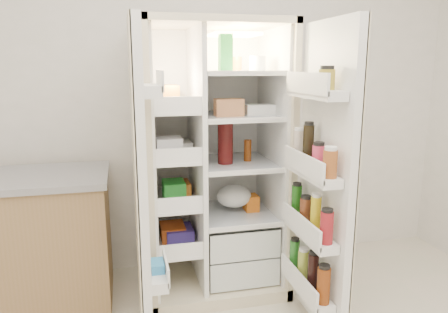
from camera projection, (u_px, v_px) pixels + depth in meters
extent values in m
cube|color=silver|center=(199.00, 90.00, 3.12)|extent=(4.00, 0.02, 2.70)
cube|color=beige|center=(204.00, 151.00, 3.15)|extent=(0.92, 0.04, 1.80)
cube|color=beige|center=(146.00, 164.00, 2.73)|extent=(0.04, 0.70, 1.80)
cube|color=beige|center=(275.00, 157.00, 2.93)|extent=(0.04, 0.70, 1.80)
cube|color=beige|center=(212.00, 24.00, 2.65)|extent=(0.92, 0.70, 0.04)
cube|color=beige|center=(214.00, 279.00, 3.01)|extent=(0.92, 0.70, 0.08)
cube|color=white|center=(204.00, 149.00, 3.12)|extent=(0.84, 0.02, 1.68)
cube|color=white|center=(151.00, 161.00, 2.74)|extent=(0.02, 0.62, 1.68)
cube|color=white|center=(271.00, 155.00, 2.92)|extent=(0.02, 0.62, 1.68)
cube|color=white|center=(197.00, 159.00, 2.80)|extent=(0.03, 0.62, 1.68)
cube|color=silver|center=(236.00, 259.00, 3.00)|extent=(0.47, 0.52, 0.19)
cube|color=silver|center=(236.00, 232.00, 2.96)|extent=(0.47, 0.52, 0.19)
cube|color=#FFD18C|center=(234.00, 35.00, 2.75)|extent=(0.30, 0.30, 0.02)
cube|color=white|center=(175.00, 241.00, 2.89)|extent=(0.28, 0.58, 0.02)
cube|color=white|center=(174.00, 199.00, 2.83)|extent=(0.28, 0.58, 0.02)
cube|color=white|center=(173.00, 155.00, 2.76)|extent=(0.28, 0.58, 0.02)
cube|color=white|center=(172.00, 109.00, 2.70)|extent=(0.28, 0.58, 0.02)
cube|color=silver|center=(235.00, 213.00, 2.95)|extent=(0.49, 0.58, 0.01)
cube|color=silver|center=(235.00, 162.00, 2.87)|extent=(0.49, 0.58, 0.01)
cube|color=silver|center=(236.00, 115.00, 2.81)|extent=(0.49, 0.58, 0.02)
cube|color=silver|center=(236.00, 72.00, 2.75)|extent=(0.49, 0.58, 0.02)
cube|color=#C8521C|center=(175.00, 233.00, 2.88)|extent=(0.16, 0.20, 0.10)
cube|color=green|center=(174.00, 189.00, 2.81)|extent=(0.14, 0.18, 0.12)
cube|color=white|center=(173.00, 149.00, 2.75)|extent=(0.20, 0.22, 0.07)
cube|color=orange|center=(172.00, 97.00, 2.68)|extent=(0.15, 0.16, 0.14)
cube|color=#3F2D89|center=(175.00, 234.00, 2.88)|extent=(0.18, 0.20, 0.09)
cube|color=orange|center=(174.00, 191.00, 2.81)|extent=(0.14, 0.18, 0.10)
cube|color=white|center=(173.00, 145.00, 2.75)|extent=(0.16, 0.16, 0.12)
sphere|color=orange|center=(221.00, 274.00, 2.91)|extent=(0.07, 0.07, 0.07)
sphere|color=orange|center=(232.00, 270.00, 2.97)|extent=(0.07, 0.07, 0.07)
sphere|color=orange|center=(247.00, 271.00, 2.95)|extent=(0.07, 0.07, 0.07)
sphere|color=orange|center=(223.00, 264.00, 3.05)|extent=(0.07, 0.07, 0.07)
sphere|color=orange|center=(237.00, 264.00, 3.06)|extent=(0.07, 0.07, 0.07)
sphere|color=orange|center=(252.00, 265.00, 3.04)|extent=(0.07, 0.07, 0.07)
sphere|color=orange|center=(214.00, 269.00, 2.98)|extent=(0.07, 0.07, 0.07)
ellipsoid|color=#467627|center=(235.00, 229.00, 2.97)|extent=(0.26, 0.24, 0.11)
cylinder|color=#450F0E|center=(225.00, 140.00, 2.78)|extent=(0.10, 0.10, 0.32)
cylinder|color=#6D2E0C|center=(248.00, 150.00, 2.87)|extent=(0.05, 0.05, 0.15)
cube|color=#258736|center=(225.00, 53.00, 2.61)|extent=(0.08, 0.08, 0.22)
cylinder|color=white|center=(257.00, 64.00, 2.70)|extent=(0.10, 0.10, 0.09)
cylinder|color=#946122|center=(236.00, 64.00, 2.84)|extent=(0.07, 0.07, 0.09)
cube|color=white|center=(264.00, 109.00, 2.80)|extent=(0.26, 0.11, 0.07)
cube|color=#C07B4D|center=(229.00, 107.00, 2.70)|extent=(0.18, 0.10, 0.11)
ellipsoid|color=silver|center=(234.00, 201.00, 2.95)|extent=(0.24, 0.22, 0.15)
cube|color=orange|center=(251.00, 203.00, 2.97)|extent=(0.09, 0.11, 0.11)
cube|color=white|center=(141.00, 188.00, 2.20)|extent=(0.05, 0.40, 1.72)
cube|color=beige|center=(136.00, 189.00, 2.19)|extent=(0.01, 0.40, 1.72)
cube|color=white|center=(158.00, 275.00, 2.32)|extent=(0.09, 0.32, 0.06)
cube|color=white|center=(151.00, 91.00, 2.11)|extent=(0.09, 0.32, 0.06)
cube|color=#338CCC|center=(158.00, 270.00, 2.31)|extent=(0.07, 0.12, 0.10)
cube|color=white|center=(326.00, 181.00, 2.34)|extent=(0.05, 0.58, 1.72)
cube|color=beige|center=(330.00, 180.00, 2.35)|extent=(0.01, 0.58, 1.72)
cube|color=white|center=(307.00, 288.00, 2.45)|extent=(0.11, 0.50, 0.05)
cube|color=white|center=(309.00, 233.00, 2.38)|extent=(0.11, 0.50, 0.05)
cube|color=white|center=(312.00, 173.00, 2.31)|extent=(0.11, 0.50, 0.05)
cube|color=white|center=(315.00, 93.00, 2.22)|extent=(0.11, 0.50, 0.05)
cylinder|color=#6E2E0C|center=(323.00, 286.00, 2.24)|extent=(0.07, 0.07, 0.20)
cylinder|color=black|center=(313.00, 272.00, 2.36)|extent=(0.06, 0.06, 0.22)
cylinder|color=#A0B23B|center=(303.00, 265.00, 2.49)|extent=(0.06, 0.06, 0.18)
cylinder|color=#287226|center=(295.00, 255.00, 2.61)|extent=(0.06, 0.06, 0.19)
cylinder|color=maroon|center=(327.00, 228.00, 2.17)|extent=(0.07, 0.07, 0.17)
cylinder|color=gold|center=(316.00, 215.00, 2.29)|extent=(0.06, 0.06, 0.21)
cylinder|color=#5D2C17|center=(305.00, 212.00, 2.42)|extent=(0.07, 0.07, 0.16)
cylinder|color=#1A5713|center=(297.00, 202.00, 2.54)|extent=(0.06, 0.06, 0.20)
cylinder|color=brown|center=(330.00, 164.00, 2.10)|extent=(0.07, 0.07, 0.14)
cylinder|color=#CA3454|center=(318.00, 159.00, 2.22)|extent=(0.07, 0.07, 0.14)
cylinder|color=black|center=(308.00, 146.00, 2.34)|extent=(0.06, 0.06, 0.23)
cylinder|color=beige|center=(299.00, 146.00, 2.47)|extent=(0.06, 0.06, 0.18)
cylinder|color=olive|center=(327.00, 80.00, 2.09)|extent=(0.08, 0.08, 0.10)
cube|color=olive|center=(13.00, 247.00, 2.65)|extent=(1.16, 0.60, 0.83)
cube|color=gray|center=(6.00, 180.00, 2.56)|extent=(1.20, 0.64, 0.04)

